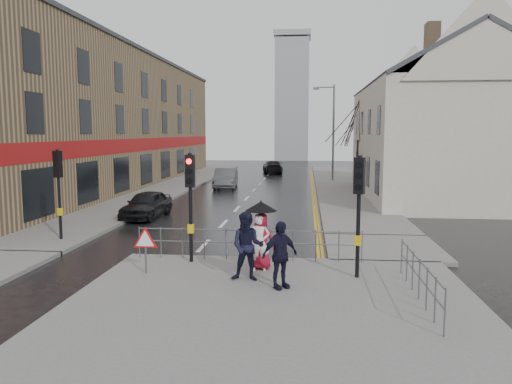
% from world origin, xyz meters
% --- Properties ---
extents(ground, '(120.00, 120.00, 0.00)m').
position_xyz_m(ground, '(0.00, 0.00, 0.00)').
color(ground, black).
rests_on(ground, ground).
extents(near_pavement, '(10.00, 9.00, 0.14)m').
position_xyz_m(near_pavement, '(3.00, -3.50, 0.07)').
color(near_pavement, '#605E5B').
rests_on(near_pavement, ground).
extents(left_pavement, '(4.00, 44.00, 0.14)m').
position_xyz_m(left_pavement, '(-6.50, 23.00, 0.07)').
color(left_pavement, '#605E5B').
rests_on(left_pavement, ground).
extents(right_pavement, '(4.00, 40.00, 0.14)m').
position_xyz_m(right_pavement, '(6.50, 25.00, 0.07)').
color(right_pavement, '#605E5B').
rests_on(right_pavement, ground).
extents(pavement_bridge_right, '(4.00, 4.20, 0.14)m').
position_xyz_m(pavement_bridge_right, '(6.50, 3.00, 0.07)').
color(pavement_bridge_right, '#605E5B').
rests_on(pavement_bridge_right, ground).
extents(building_left_terrace, '(8.00, 42.00, 10.00)m').
position_xyz_m(building_left_terrace, '(-12.00, 22.00, 5.00)').
color(building_left_terrace, '#856C4C').
rests_on(building_left_terrace, ground).
extents(building_right_cream, '(9.00, 16.40, 10.10)m').
position_xyz_m(building_right_cream, '(12.00, 18.00, 4.78)').
color(building_right_cream, '#B7B09F').
rests_on(building_right_cream, ground).
extents(church_tower, '(5.00, 5.00, 18.00)m').
position_xyz_m(church_tower, '(1.50, 62.00, 9.00)').
color(church_tower, gray).
rests_on(church_tower, ground).
extents(traffic_signal_near_left, '(0.28, 0.27, 3.40)m').
position_xyz_m(traffic_signal_near_left, '(0.20, 0.20, 2.46)').
color(traffic_signal_near_left, black).
rests_on(traffic_signal_near_left, near_pavement).
extents(traffic_signal_near_right, '(0.34, 0.33, 3.40)m').
position_xyz_m(traffic_signal_near_right, '(5.20, -1.00, 2.46)').
color(traffic_signal_near_right, black).
rests_on(traffic_signal_near_right, near_pavement).
extents(traffic_signal_far_left, '(0.34, 0.33, 3.40)m').
position_xyz_m(traffic_signal_far_left, '(-5.50, 3.00, 2.46)').
color(traffic_signal_far_left, black).
rests_on(traffic_signal_far_left, left_pavement).
extents(guard_railing_front, '(7.14, 0.04, 1.00)m').
position_xyz_m(guard_railing_front, '(1.95, 0.60, 0.86)').
color(guard_railing_front, '#595B5E').
rests_on(guard_railing_front, near_pavement).
extents(guard_railing_side, '(0.04, 4.54, 1.00)m').
position_xyz_m(guard_railing_side, '(6.50, -2.75, 0.84)').
color(guard_railing_side, '#595B5E').
rests_on(guard_railing_side, near_pavement).
extents(warning_sign, '(0.80, 0.07, 1.35)m').
position_xyz_m(warning_sign, '(-0.80, -1.21, 1.04)').
color(warning_sign, '#595B5E').
rests_on(warning_sign, near_pavement).
extents(street_lamp, '(1.83, 0.25, 8.00)m').
position_xyz_m(street_lamp, '(5.82, 28.00, 4.71)').
color(street_lamp, '#595B5E').
rests_on(street_lamp, right_pavement).
extents(tree_near, '(2.40, 2.40, 6.58)m').
position_xyz_m(tree_near, '(7.50, 22.00, 5.14)').
color(tree_near, black).
rests_on(tree_near, right_pavement).
extents(tree_far, '(2.40, 2.40, 5.64)m').
position_xyz_m(tree_far, '(8.00, 30.00, 4.42)').
color(tree_far, black).
rests_on(tree_far, right_pavement).
extents(pedestrian_a, '(0.64, 0.47, 1.65)m').
position_xyz_m(pedestrian_a, '(2.42, -0.57, 0.96)').
color(pedestrian_a, white).
rests_on(pedestrian_a, near_pavement).
extents(pedestrian_b, '(0.95, 0.76, 1.88)m').
position_xyz_m(pedestrian_b, '(2.19, -1.60, 1.08)').
color(pedestrian_b, black).
rests_on(pedestrian_b, near_pavement).
extents(pedestrian_with_umbrella, '(0.96, 0.96, 2.02)m').
position_xyz_m(pedestrian_with_umbrella, '(2.44, -0.42, 1.25)').
color(pedestrian_with_umbrella, maroon).
rests_on(pedestrian_with_umbrella, near_pavement).
extents(pedestrian_d, '(1.09, 0.96, 1.76)m').
position_xyz_m(pedestrian_d, '(3.10, -2.20, 1.02)').
color(pedestrian_d, black).
rests_on(pedestrian_d, near_pavement).
extents(car_parked, '(1.85, 4.01, 1.33)m').
position_xyz_m(car_parked, '(-4.00, 8.69, 0.67)').
color(car_parked, black).
rests_on(car_parked, ground).
extents(car_mid, '(1.93, 4.65, 1.50)m').
position_xyz_m(car_mid, '(-2.30, 22.28, 0.75)').
color(car_mid, '#444748').
rests_on(car_mid, ground).
extents(car_far, '(2.44, 4.75, 1.32)m').
position_xyz_m(car_far, '(0.30, 36.37, 0.66)').
color(car_far, black).
rests_on(car_far, ground).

